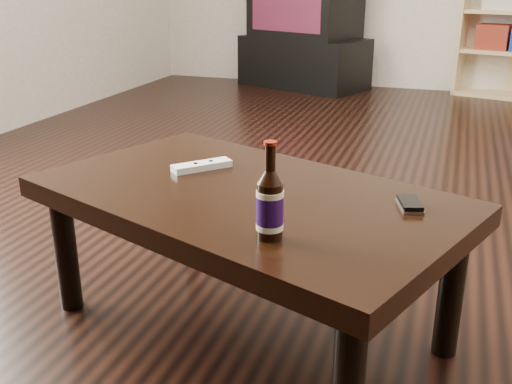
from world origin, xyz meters
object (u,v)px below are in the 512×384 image
(tv_stand, at_px, (304,62))
(phone, at_px, (410,204))
(remote, at_px, (202,166))
(beer_bottle, at_px, (270,205))
(coffee_table, at_px, (245,210))
(bookshelf, at_px, (512,8))

(tv_stand, height_order, phone, phone)
(phone, bearing_deg, remote, 151.94)
(tv_stand, height_order, beer_bottle, beer_bottle)
(coffee_table, height_order, remote, remote)
(coffee_table, bearing_deg, phone, 2.05)
(tv_stand, xyz_separation_m, phone, (1.18, -3.63, 0.20))
(coffee_table, bearing_deg, tv_stand, 101.98)
(coffee_table, xyz_separation_m, beer_bottle, (0.15, -0.26, 0.13))
(coffee_table, height_order, beer_bottle, beer_bottle)
(phone, relative_size, remote, 0.66)
(bookshelf, xyz_separation_m, beer_bottle, (-0.67, -4.02, -0.19))
(coffee_table, bearing_deg, beer_bottle, -60.41)
(beer_bottle, bearing_deg, bookshelf, 80.59)
(phone, xyz_separation_m, remote, (-0.58, 0.11, 0.00))
(coffee_table, bearing_deg, bookshelf, 77.82)
(bookshelf, height_order, phone, bookshelf)
(tv_stand, bearing_deg, bookshelf, 26.35)
(coffee_table, relative_size, beer_bottle, 5.93)
(beer_bottle, xyz_separation_m, remote, (-0.32, 0.38, -0.06))
(bookshelf, relative_size, remote, 8.17)
(coffee_table, relative_size, phone, 11.85)
(tv_stand, bearing_deg, remote, -58.09)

